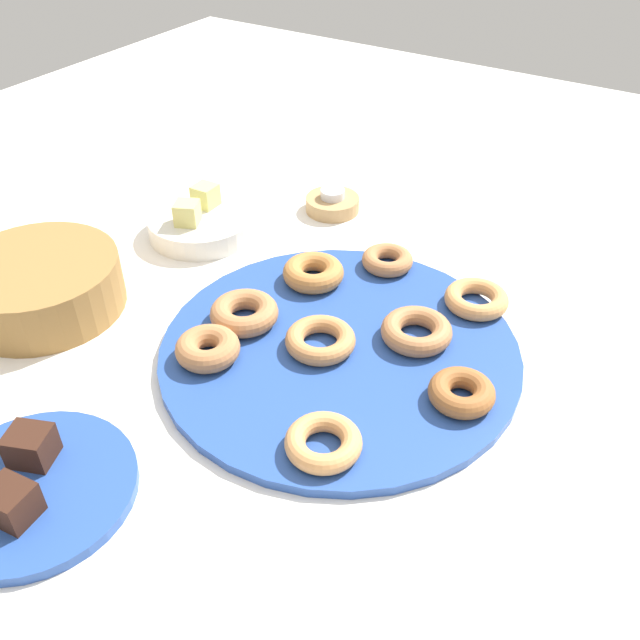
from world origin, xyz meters
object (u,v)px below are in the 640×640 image
donut_8 (208,348)px  brownie_near (11,502)px  donut_4 (244,313)px  donut_0 (387,260)px  cake_plate (34,490)px  basket (40,285)px  donut_5 (313,272)px  tealight (333,194)px  donut_1 (416,331)px  candle_holder (333,204)px  melon_chunk_right (205,196)px  donut_2 (476,299)px  donut_3 (320,340)px  fruit_bowl (202,224)px  melon_chunk_left (187,213)px  donut_6 (323,442)px  donut_7 (462,392)px  donut_plate (340,350)px  brownie_far (31,446)px

donut_8 → brownie_near: bearing=178.0°
donut_4 → donut_0: bearing=-24.4°
cake_plate → basket: 0.34m
donut_5 → tealight: size_ratio=2.14×
donut_1 → candle_holder: size_ratio=1.00×
donut_0 → donut_5: size_ratio=0.86×
donut_1 → melon_chunk_right: bearing=76.4°
donut_8 → basket: basket is taller
donut_2 → donut_3: 0.23m
fruit_bowl → melon_chunk_left: 0.05m
donut_6 → fruit_bowl: bearing=54.5°
donut_3 → basket: size_ratio=0.40×
donut_6 → melon_chunk_left: size_ratio=2.37×
donut_2 → donut_7: size_ratio=1.12×
donut_plate → donut_7: size_ratio=5.90×
fruit_bowl → melon_chunk_right: 0.05m
donut_plate → donut_3: 0.03m
cake_plate → donut_5: bearing=-5.7°
brownie_near → tealight: 0.72m
donut_2 → melon_chunk_right: (-0.00, 0.48, 0.03)m
tealight → fruit_bowl: tealight is taller
donut_8 → melon_chunk_left: size_ratio=2.28×
donut_6 → tealight: tealight is taller
donut_1 → melon_chunk_right: 0.45m
donut_7 → donut_1: bearing=51.4°
donut_0 → donut_plate: bearing=-170.1°
donut_1 → donut_6: donut_1 is taller
donut_5 → melon_chunk_right: size_ratio=2.48×
tealight → melon_chunk_right: 0.22m
donut_5 → donut_6: bearing=-145.5°
donut_6 → basket: bearing=86.9°
donut_3 → donut_5: (0.12, 0.09, 0.00)m
brownie_far → fruit_bowl: size_ratio=0.26×
donut_7 → donut_4: bearing=92.6°
basket → melon_chunk_right: basket is taller
donut_5 → melon_chunk_left: size_ratio=2.48×
fruit_bowl → donut_6: bearing=-125.5°
donut_5 → brownie_far: size_ratio=1.98×
donut_5 → fruit_bowl: donut_5 is taller
donut_plate → donut_4: size_ratio=5.05×
brownie_near → donut_3: bearing=-17.4°
donut_2 → melon_chunk_right: bearing=90.5°
brownie_far → tealight: (0.66, 0.02, -0.00)m
donut_5 → brownie_far: bearing=170.6°
basket → melon_chunk_right: 0.31m
donut_8 → donut_1: bearing=-50.0°
donut_4 → donut_6: size_ratio=1.08×
donut_2 → fruit_bowl: (-0.03, 0.46, -0.01)m
donut_4 → tealight: size_ratio=2.21×
donut_5 → tealight: donut_5 is taller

